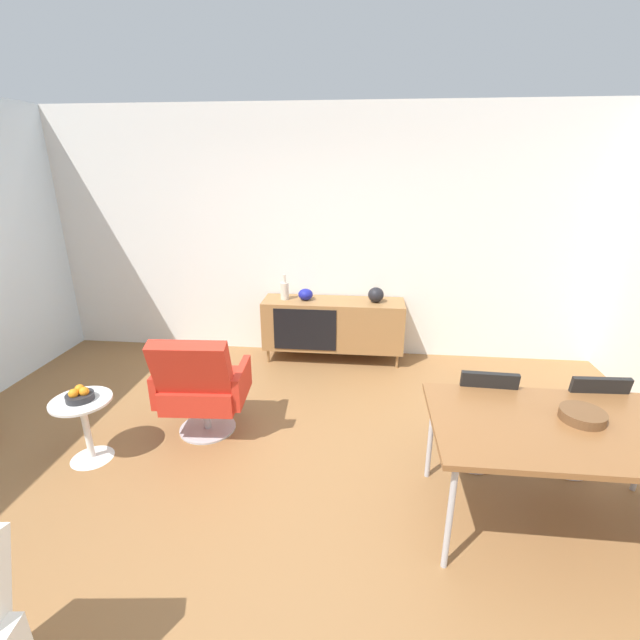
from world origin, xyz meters
name	(u,v)px	position (x,y,z in m)	size (l,w,h in m)	color
ground_plane	(287,495)	(0.00, 0.00, 0.00)	(8.32, 8.32, 0.00)	olive
wall_back	(323,236)	(0.00, 2.60, 1.40)	(6.80, 0.12, 2.80)	white
sideboard	(333,324)	(0.15, 2.30, 0.44)	(1.60, 0.45, 0.72)	olive
vase_cobalt	(306,294)	(-0.17, 2.30, 0.78)	(0.17, 0.17, 0.13)	navy
vase_sculptural_dark	(376,295)	(0.62, 2.30, 0.80)	(0.18, 0.18, 0.17)	black
vase_ceramic_small	(285,290)	(-0.41, 2.30, 0.83)	(0.09, 0.09, 0.29)	beige
dining_table	(568,431)	(1.72, -0.09, 0.70)	(1.60, 0.90, 0.74)	brown
wooden_bowl_on_table	(582,415)	(1.81, -0.02, 0.77)	(0.26, 0.26, 0.06)	brown
dining_chair_back_left	(480,411)	(1.37, 0.47, 0.47)	(0.42, 0.44, 0.86)	black
dining_chair_back_right	(581,417)	(2.07, 0.47, 0.47)	(0.42, 0.44, 0.86)	black
lounge_chair_red	(201,385)	(-0.82, 0.66, 0.47)	(0.75, 0.69, 0.95)	red
side_table_round	(85,423)	(-1.60, 0.25, 0.32)	(0.44, 0.44, 0.52)	white
fruit_bowl	(80,395)	(-1.60, 0.25, 0.56)	(0.20, 0.20, 0.11)	#262628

